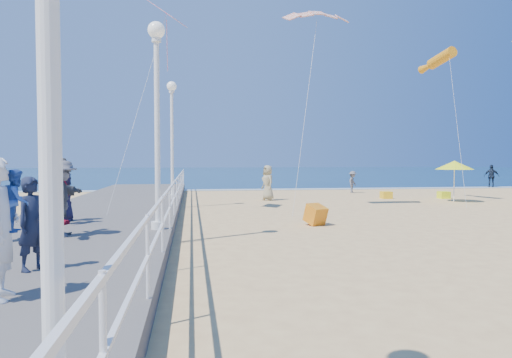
{
  "coord_description": "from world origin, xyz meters",
  "views": [
    {
      "loc": [
        -4.48,
        -12.0,
        2.21
      ],
      "look_at": [
        -2.5,
        2.0,
        1.6
      ],
      "focal_mm": 32.0,
      "sensor_mm": 36.0,
      "label": 1
    }
  ],
  "objects": [
    {
      "name": "ground",
      "position": [
        0.0,
        0.0,
        0.0
      ],
      "size": [
        160.0,
        160.0,
        0.0
      ],
      "primitive_type": "plane",
      "color": "#E6BE78",
      "rests_on": "ground"
    },
    {
      "name": "ocean",
      "position": [
        0.0,
        65.0,
        0.01
      ],
      "size": [
        160.0,
        90.0,
        0.05
      ],
      "primitive_type": "cube",
      "color": "#0C2C4A",
      "rests_on": "ground"
    },
    {
      "name": "surf_line",
      "position": [
        0.0,
        20.5,
        0.03
      ],
      "size": [
        160.0,
        1.2,
        0.04
      ],
      "primitive_type": "cube",
      "color": "white",
      "rests_on": "ground"
    },
    {
      "name": "boardwalk",
      "position": [
        -7.5,
        0.0,
        0.2
      ],
      "size": [
        5.0,
        44.0,
        0.4
      ],
      "primitive_type": "cube",
      "color": "#65615B",
      "rests_on": "ground"
    },
    {
      "name": "railing",
      "position": [
        -5.05,
        0.0,
        1.25
      ],
      "size": [
        0.05,
        42.0,
        0.55
      ],
      "color": "white",
      "rests_on": "boardwalk"
    },
    {
      "name": "lamp_post_mid",
      "position": [
        -5.35,
        0.0,
        3.66
      ],
      "size": [
        0.44,
        0.44,
        5.32
      ],
      "color": "white",
      "rests_on": "boardwalk"
    },
    {
      "name": "lamp_post_far",
      "position": [
        -5.35,
        9.0,
        3.66
      ],
      "size": [
        0.44,
        0.44,
        5.32
      ],
      "color": "white",
      "rests_on": "boardwalk"
    },
    {
      "name": "woman_holding_toddler",
      "position": [
        -6.92,
        -5.77,
        1.32
      ],
      "size": [
        0.54,
        0.73,
        1.84
      ],
      "primitive_type": "imported",
      "rotation": [
        0.0,
        0.0,
        1.72
      ],
      "color": "silver",
      "rests_on": "boardwalk"
    },
    {
      "name": "toddler_held",
      "position": [
        -6.77,
        -5.62,
        1.67
      ],
      "size": [
        0.37,
        0.45,
        0.83
      ],
      "primitive_type": "imported",
      "rotation": [
        0.0,
        0.0,
        1.72
      ],
      "color": "#3059B4",
      "rests_on": "boardwalk"
    },
    {
      "name": "spectator_0",
      "position": [
        -7.05,
        -4.2,
        1.17
      ],
      "size": [
        0.6,
        0.67,
        1.53
      ],
      "primitive_type": "imported",
      "rotation": [
        0.0,
        0.0,
        1.05
      ],
      "color": "#171D33",
      "rests_on": "boardwalk"
    },
    {
      "name": "spectator_2",
      "position": [
        -7.49,
        -0.84,
        1.31
      ],
      "size": [
        0.87,
        1.27,
        1.81
      ],
      "primitive_type": "imported",
      "rotation": [
        0.0,
        0.0,
        1.75
      ],
      "color": "slate",
      "rests_on": "boardwalk"
    },
    {
      "name": "spectator_3",
      "position": [
        -8.1,
        1.26,
        1.21
      ],
      "size": [
        0.55,
        1.0,
        1.61
      ],
      "primitive_type": "imported",
      "rotation": [
        0.0,
        0.0,
        1.4
      ],
      "color": "#B31635",
      "rests_on": "boardwalk"
    },
    {
      "name": "spectator_4",
      "position": [
        -8.17,
        1.95,
        1.13
      ],
      "size": [
        0.51,
        0.74,
        1.46
      ],
      "primitive_type": "imported",
      "rotation": [
        0.0,
        0.0,
        1.63
      ],
      "color": "#1B1734",
      "rests_on": "boardwalk"
    },
    {
      "name": "spectator_5",
      "position": [
        -7.57,
        -0.87,
        1.34
      ],
      "size": [
        0.76,
        1.8,
        1.88
      ],
      "primitive_type": "imported",
      "rotation": [
        0.0,
        0.0,
        1.45
      ],
      "color": "#56585B",
      "rests_on": "boardwalk"
    },
    {
      "name": "beach_walker_a",
      "position": [
        6.02,
        16.76,
        0.72
      ],
      "size": [
        0.99,
        1.06,
        1.44
      ],
      "primitive_type": "imported",
      "rotation": [
        0.0,
        0.0,
        0.91
      ],
      "color": "#5F5E63",
      "rests_on": "ground"
    },
    {
      "name": "beach_walker_b",
      "position": [
        18.66,
        20.53,
        0.9
      ],
      "size": [
        1.12,
        0.96,
        1.8
      ],
      "primitive_type": "imported",
      "rotation": [
        0.0,
        0.0,
        2.54
      ],
      "color": "#182336",
      "rests_on": "ground"
    },
    {
      "name": "beach_walker_c",
      "position": [
        -0.42,
        12.18,
        0.95
      ],
      "size": [
        0.86,
        1.07,
        1.89
      ],
      "primitive_type": "imported",
      "rotation": [
        0.0,
        0.0,
        -1.26
      ],
      "color": "#9B906B",
      "rests_on": "ground"
    },
    {
      "name": "box_kite",
      "position": [
        -0.38,
        2.75,
        0.3
      ],
      "size": [
        0.81,
        0.88,
        0.74
      ],
      "primitive_type": "cube",
      "rotation": [
        0.31,
        0.0,
        0.46
      ],
      "color": "#D1450C",
      "rests_on": "ground"
    },
    {
      "name": "beach_umbrella",
      "position": [
        8.99,
        9.91,
        1.91
      ],
      "size": [
        1.9,
        1.9,
        2.14
      ],
      "color": "white",
      "rests_on": "ground"
    },
    {
      "name": "beach_chair_left",
      "position": [
        6.37,
        12.32,
        0.2
      ],
      "size": [
        0.55,
        0.55,
        0.4
      ],
      "primitive_type": "cube",
      "color": "yellow",
      "rests_on": "ground"
    },
    {
      "name": "beach_chair_right",
      "position": [
        9.61,
        11.92,
        0.2
      ],
      "size": [
        0.55,
        0.55,
        0.4
      ],
      "primitive_type": "cube",
      "color": "#EEFF1A",
      "rests_on": "ground"
    },
    {
      "name": "kite_parafoil",
      "position": [
        0.98,
        7.6,
        8.6
      ],
      "size": [
        2.92,
        0.94,
        0.65
      ],
      "primitive_type": null,
      "rotation": [
        0.44,
        0.0,
        0.0
      ],
      "color": "#E0451A"
    },
    {
      "name": "kite_windsock",
      "position": [
        8.2,
        9.94,
        7.37
      ],
      "size": [
        1.03,
        2.79,
        1.1
      ],
      "primitive_type": "cylinder",
      "rotation": [
        1.36,
        0.0,
        0.17
      ],
      "color": "orange"
    },
    {
      "name": "kite_diamond_redwhite",
      "position": [
        -5.43,
        6.9,
        8.07
      ],
      "size": [
        1.64,
        1.78,
        0.84
      ],
      "primitive_type": "cube",
      "rotation": [
        0.61,
        0.0,
        1.18
      ],
      "color": "#D11852"
    }
  ]
}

